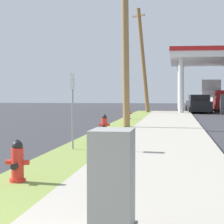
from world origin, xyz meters
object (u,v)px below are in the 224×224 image
truck_white_on_apron (220,101)px  car_black_by_far_pump (199,105)px  fire_hydrant_third (128,114)px  utility_cabinet (112,186)px  utility_pole_background (143,59)px  utility_pole_midground (125,30)px  fire_hydrant_second (104,125)px  fire_hydrant_nearest (17,164)px  truck_silver_at_far_bay (211,95)px  street_sign_post (73,95)px

truck_white_on_apron → car_black_by_far_pump: bearing=-108.9°
fire_hydrant_third → utility_cabinet: utility_cabinet is taller
fire_hydrant_third → utility_pole_background: (0.13, 11.45, 4.12)m
fire_hydrant_third → utility_pole_midground: utility_pole_midground is taller
fire_hydrant_third → utility_cabinet: 24.33m
fire_hydrant_second → fire_hydrant_third: same height
fire_hydrant_nearest → truck_silver_at_far_bay: 45.08m
fire_hydrant_nearest → car_black_by_far_pump: (4.75, 34.38, 0.28)m
fire_hydrant_second → utility_pole_midground: (0.38, 4.22, 4.22)m
fire_hydrant_third → utility_pole_background: 12.17m
fire_hydrant_third → utility_pole_midground: bearing=-85.8°
utility_pole_background → utility_cabinet: bearing=-86.8°
truck_white_on_apron → utility_pole_background: bearing=-129.0°
fire_hydrant_nearest → utility_cabinet: utility_cabinet is taller
utility_pole_midground → utility_cabinet: bearing=-84.6°
car_black_by_far_pump → utility_pole_midground: bearing=-102.4°
utility_pole_background → street_sign_post: 27.75m
street_sign_post → car_black_by_far_pump: (4.84, 29.28, -0.91)m
fire_hydrant_nearest → car_black_by_far_pump: size_ratio=0.16×
truck_white_on_apron → truck_silver_at_far_bay: 3.20m
utility_pole_background → car_black_by_far_pump: (4.70, 1.68, -3.84)m
utility_pole_background → car_black_by_far_pump: size_ratio=1.90×
utility_cabinet → truck_silver_at_far_bay: size_ratio=0.18×
utility_pole_midground → truck_silver_at_far_bay: utility_pole_midground is taller
fire_hydrant_third → car_black_by_far_pump: car_black_by_far_pump is taller
utility_cabinet → car_black_by_far_pump: 37.46m
fire_hydrant_nearest → car_black_by_far_pump: bearing=82.1°
fire_hydrant_third → utility_pole_midground: size_ratio=0.08×
car_black_by_far_pump → truck_silver_at_far_bay: 10.40m
fire_hydrant_nearest → street_sign_post: (-0.09, 5.10, 1.19)m
fire_hydrant_nearest → truck_white_on_apron: 42.14m
fire_hydrant_nearest → utility_cabinet: bearing=-55.3°
utility_pole_midground → car_black_by_far_pump: size_ratio=1.94×
fire_hydrant_nearest → utility_pole_background: (0.06, 32.69, 4.12)m
fire_hydrant_second → utility_pole_background: utility_pole_background is taller
street_sign_post → truck_white_on_apron: street_sign_post is taller
fire_hydrant_third → utility_pole_midground: (0.49, -6.58, 4.22)m
fire_hydrant_nearest → street_sign_post: size_ratio=0.35×
fire_hydrant_nearest → street_sign_post: bearing=91.0°
car_black_by_far_pump → street_sign_post: bearing=-99.4°
fire_hydrant_nearest → fire_hydrant_second: bearing=89.8°
street_sign_post → truck_silver_at_far_bay: bearing=80.5°
fire_hydrant_second → street_sign_post: size_ratio=0.35×
fire_hydrant_third → truck_white_on_apron: truck_white_on_apron is taller
truck_silver_at_far_bay → street_sign_post: bearing=-99.5°
truck_white_on_apron → fire_hydrant_second: bearing=-103.0°
utility_pole_background → fire_hydrant_nearest: bearing=-90.1°
utility_pole_background → utility_cabinet: (2.01, -35.68, -3.90)m
fire_hydrant_second → utility_pole_background: 22.62m
utility_pole_background → truck_silver_at_far_bay: bearing=61.4°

